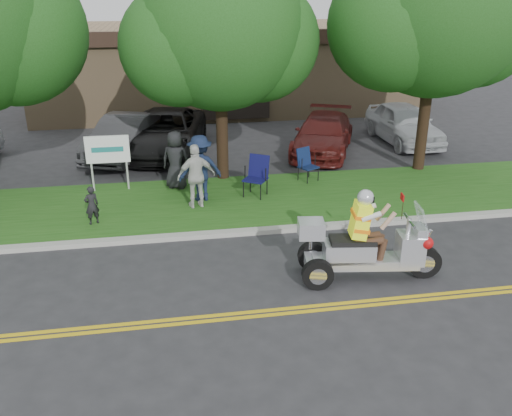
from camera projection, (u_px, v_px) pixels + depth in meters
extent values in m
plane|color=#28282B|center=(240.00, 301.00, 10.55)|extent=(120.00, 120.00, 0.00)
cube|color=gold|center=(245.00, 317.00, 10.02)|extent=(60.00, 0.10, 0.01)
cube|color=gold|center=(244.00, 313.00, 10.17)|extent=(60.00, 0.10, 0.01)
cube|color=#A8A89E|center=(222.00, 234.00, 13.32)|extent=(60.00, 0.25, 0.12)
cube|color=#1E5015|center=(214.00, 202.00, 15.28)|extent=(60.00, 4.00, 0.10)
cube|color=#9E7F5B|center=(225.00, 66.00, 27.46)|extent=(18.00, 8.00, 4.00)
cube|color=black|center=(235.00, 38.00, 23.12)|extent=(18.00, 0.30, 0.60)
sphere|color=#1E4C15|center=(12.00, 31.00, 14.67)|extent=(4.05, 4.05, 4.05)
cylinder|color=#332114|center=(222.00, 115.00, 16.41)|extent=(0.36, 0.36, 4.20)
sphere|color=#1E4C15|center=(219.00, 26.00, 15.45)|extent=(4.80, 4.80, 4.80)
sphere|color=#1E4C15|center=(259.00, 41.00, 16.08)|extent=(3.60, 3.60, 3.60)
sphere|color=#1E4C15|center=(178.00, 47.00, 15.28)|extent=(3.36, 3.36, 3.36)
cylinder|color=#332114|center=(426.00, 100.00, 17.15)|extent=(0.36, 0.36, 4.76)
sphere|color=#1E4C15|center=(438.00, 2.00, 16.06)|extent=(5.60, 5.60, 5.60)
sphere|color=#1E4C15|center=(473.00, 20.00, 16.75)|extent=(4.20, 4.20, 4.20)
sphere|color=#1E4C15|center=(394.00, 24.00, 15.88)|extent=(3.92, 3.92, 3.92)
cylinder|color=silver|center=(93.00, 177.00, 15.83)|extent=(0.06, 0.06, 1.10)
cylinder|color=silver|center=(128.00, 175.00, 15.99)|extent=(0.06, 0.06, 1.10)
cube|color=white|center=(107.00, 149.00, 15.61)|extent=(1.25, 0.06, 0.80)
cylinder|color=black|center=(425.00, 262.00, 11.31)|extent=(0.71, 0.26, 0.69)
cylinder|color=black|center=(318.00, 275.00, 10.88)|extent=(0.66, 0.26, 0.64)
cylinder|color=black|center=(313.00, 256.00, 11.64)|extent=(0.66, 0.26, 0.64)
cube|color=silver|center=(365.00, 261.00, 11.26)|extent=(2.24, 0.83, 0.21)
cube|color=silver|center=(349.00, 251.00, 11.16)|extent=(1.10, 0.67, 0.40)
cube|color=black|center=(353.00, 241.00, 11.07)|extent=(0.98, 0.61, 0.11)
cube|color=silver|center=(410.00, 248.00, 11.17)|extent=(0.59, 0.62, 0.63)
cube|color=silver|center=(421.00, 218.00, 10.93)|extent=(0.29, 0.55, 0.56)
cube|color=silver|center=(311.00, 229.00, 10.94)|extent=(0.58, 0.55, 0.34)
sphere|color=#B20C0F|center=(426.00, 242.00, 10.95)|extent=(0.25, 0.25, 0.25)
cube|color=#E8FF1A|center=(360.00, 220.00, 10.90)|extent=(0.46, 0.51, 0.75)
sphere|color=silver|center=(366.00, 197.00, 10.72)|extent=(0.33, 0.33, 0.33)
cylinder|color=black|center=(243.00, 189.00, 15.41)|extent=(0.03, 0.03, 0.49)
cylinder|color=black|center=(261.00, 192.00, 15.22)|extent=(0.03, 0.03, 0.49)
cylinder|color=black|center=(250.00, 184.00, 15.83)|extent=(0.03, 0.03, 0.49)
cylinder|color=black|center=(267.00, 186.00, 15.63)|extent=(0.03, 0.03, 0.49)
cube|color=#0F0F46|center=(255.00, 180.00, 15.43)|extent=(0.81, 0.79, 0.04)
cube|color=#0F0F46|center=(259.00, 166.00, 15.53)|extent=(0.61, 0.48, 0.66)
cylinder|color=black|center=(307.00, 177.00, 16.50)|extent=(0.03, 0.03, 0.42)
cylinder|color=black|center=(318.00, 174.00, 16.76)|extent=(0.03, 0.03, 0.42)
cylinder|color=black|center=(298.00, 174.00, 16.81)|extent=(0.03, 0.03, 0.42)
cylinder|color=black|center=(309.00, 171.00, 17.07)|extent=(0.03, 0.03, 0.42)
cube|color=#0E1C44|center=(308.00, 167.00, 16.70)|extent=(0.69, 0.67, 0.04)
cube|color=#0E1C44|center=(304.00, 157.00, 16.76)|extent=(0.54, 0.39, 0.57)
imported|color=silver|center=(196.00, 176.00, 14.52)|extent=(1.09, 0.60, 1.76)
imported|color=#15203B|center=(200.00, 168.00, 14.98)|extent=(1.32, 0.91, 1.87)
imported|color=black|center=(176.00, 160.00, 15.93)|extent=(0.99, 0.82, 1.74)
imported|color=black|center=(92.00, 205.00, 13.59)|extent=(0.43, 0.37, 1.00)
imported|color=#313134|center=(125.00, 137.00, 19.31)|extent=(3.00, 4.76, 1.48)
imported|color=black|center=(165.00, 132.00, 19.81)|extent=(3.49, 5.88, 1.53)
imported|color=#521513|center=(323.00, 134.00, 19.87)|extent=(3.67, 5.12, 1.38)
imported|color=silver|center=(404.00, 123.00, 21.14)|extent=(1.84, 4.51, 1.53)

